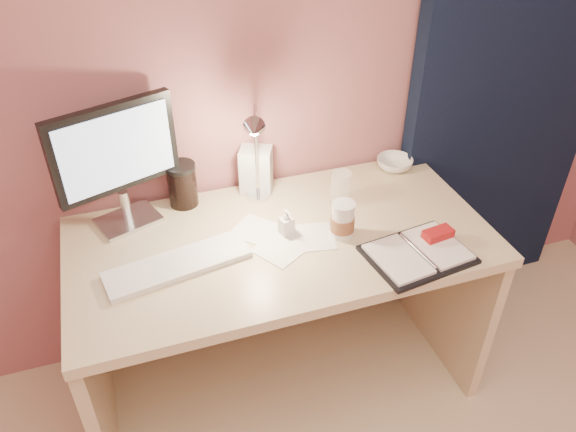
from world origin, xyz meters
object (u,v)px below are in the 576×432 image
object	(u,v)px
desk	(276,274)
monitor	(115,156)
planner	(420,252)
bowl	(395,164)
keyboard	(178,264)
dark_jar	(183,187)
coffee_cup	(343,221)
product_box	(256,170)
lotion_bottle	(286,222)
desk_lamp	(272,149)
clear_cup	(341,188)

from	to	relation	value
desk	monitor	bearing A→B (deg)	159.84
planner	bowl	xyz separation A→B (m)	(0.17, 0.50, 0.01)
keyboard	dark_jar	size ratio (longest dim) A/B	3.13
coffee_cup	product_box	distance (m)	0.41
monitor	lotion_bottle	xyz separation A→B (m)	(0.50, -0.23, -0.22)
keyboard	planner	world-z (taller)	planner
planner	product_box	xyz separation A→B (m)	(-0.39, 0.53, 0.07)
bowl	product_box	xyz separation A→B (m)	(-0.56, 0.03, 0.06)
planner	coffee_cup	xyz separation A→B (m)	(-0.20, 0.17, 0.05)
keyboard	product_box	world-z (taller)	product_box
desk	bowl	world-z (taller)	bowl
desk	product_box	bearing A→B (deg)	89.43
bowl	desk_lamp	world-z (taller)	desk_lamp
monitor	keyboard	world-z (taller)	monitor
monitor	bowl	world-z (taller)	monitor
coffee_cup	product_box	world-z (taller)	product_box
keyboard	lotion_bottle	xyz separation A→B (m)	(0.37, 0.05, 0.04)
product_box	keyboard	bearing A→B (deg)	-111.57
dark_jar	desk_lamp	distance (m)	0.37
desk	bowl	bearing A→B (deg)	19.91
clear_cup	dark_jar	xyz separation A→B (m)	(-0.53, 0.18, 0.01)
bowl	desk_lamp	xyz separation A→B (m)	(-0.54, -0.11, 0.22)
clear_cup	dark_jar	world-z (taller)	dark_jar
desk	bowl	distance (m)	0.65
lotion_bottle	clear_cup	bearing A→B (deg)	24.61
monitor	desk_lamp	size ratio (longest dim) A/B	1.13
product_box	desk	bearing A→B (deg)	-66.40
desk	coffee_cup	distance (m)	0.37
lotion_bottle	dark_jar	bearing A→B (deg)	135.80
clear_cup	bowl	xyz separation A→B (m)	(0.30, 0.15, -0.04)
desk	dark_jar	world-z (taller)	dark_jar
monitor	lotion_bottle	world-z (taller)	monitor
dark_jar	planner	bearing A→B (deg)	-38.54
monitor	clear_cup	world-z (taller)	monitor
keyboard	desk_lamp	distance (m)	0.49
keyboard	product_box	xyz separation A→B (m)	(0.35, 0.34, 0.08)
desk	lotion_bottle	bearing A→B (deg)	-69.52
lotion_bottle	desk_lamp	distance (m)	0.25
coffee_cup	lotion_bottle	xyz separation A→B (m)	(-0.17, 0.07, -0.01)
keyboard	coffee_cup	size ratio (longest dim) A/B	3.52
desk	clear_cup	bearing A→B (deg)	10.78
planner	coffee_cup	world-z (taller)	coffee_cup
keyboard	coffee_cup	bearing A→B (deg)	-11.66
dark_jar	desk_lamp	size ratio (longest dim) A/B	0.37
product_box	desk_lamp	world-z (taller)	desk_lamp
coffee_cup	desk_lamp	bearing A→B (deg)	128.43
clear_cup	coffee_cup	bearing A→B (deg)	-110.79
keyboard	desk_lamp	size ratio (longest dim) A/B	1.16
planner	desk_lamp	bearing A→B (deg)	125.72
planner	product_box	bearing A→B (deg)	118.54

